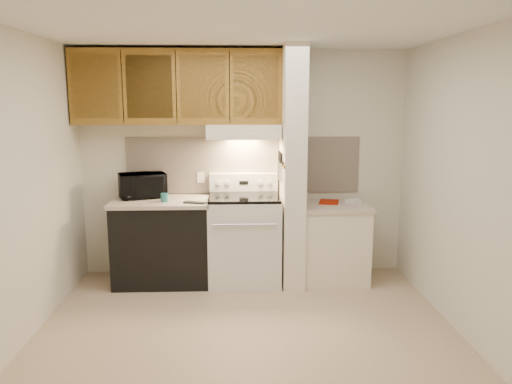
{
  "coord_description": "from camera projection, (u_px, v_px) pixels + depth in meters",
  "views": [
    {
      "loc": [
        -0.08,
        -4.06,
        1.94
      ],
      "look_at": [
        0.11,
        0.75,
        1.06
      ],
      "focal_mm": 35.0,
      "sensor_mm": 36.0,
      "label": 1
    }
  ],
  "objects": [
    {
      "name": "knife_blade_c",
      "position": [
        280.0,
        173.0,
        5.22
      ],
      "size": [
        0.01,
        0.04,
        0.2
      ],
      "primitive_type": "cube",
      "color": "silver",
      "rests_on": "knife_strip"
    },
    {
      "name": "oven_handle",
      "position": [
        245.0,
        225.0,
        5.0
      ],
      "size": [
        0.65,
        0.02,
        0.02
      ],
      "primitive_type": "cylinder",
      "rotation": [
        0.0,
        1.57,
        0.0
      ],
      "color": "silver",
      "rests_on": "range_body"
    },
    {
      "name": "knife_handle_d",
      "position": [
        279.0,
        156.0,
        5.28
      ],
      "size": [
        0.02,
        0.02,
        0.1
      ],
      "primitive_type": "cylinder",
      "color": "black",
      "rests_on": "knife_strip"
    },
    {
      "name": "range_backguard",
      "position": [
        244.0,
        182.0,
        5.57
      ],
      "size": [
        0.76,
        0.08,
        0.2
      ],
      "primitive_type": "cube",
      "color": "silver",
      "rests_on": "range_body"
    },
    {
      "name": "white_box",
      "position": [
        353.0,
        201.0,
        5.42
      ],
      "size": [
        0.18,
        0.16,
        0.04
      ],
      "primitive_type": "cube",
      "rotation": [
        0.0,
        0.0,
        0.43
      ],
      "color": "white",
      "rests_on": "right_countertop"
    },
    {
      "name": "wall_back",
      "position": [
        244.0,
        164.0,
        5.59
      ],
      "size": [
        3.6,
        2.5,
        0.02
      ],
      "primitive_type": "cube",
      "rotation": [
        1.57,
        0.0,
        0.0
      ],
      "color": "silver",
      "rests_on": "floor"
    },
    {
      "name": "range_body",
      "position": [
        244.0,
        240.0,
        5.39
      ],
      "size": [
        0.76,
        0.65,
        0.92
      ],
      "primitive_type": "cube",
      "color": "silver",
      "rests_on": "floor"
    },
    {
      "name": "backsplash",
      "position": [
        244.0,
        165.0,
        5.58
      ],
      "size": [
        2.6,
        0.02,
        0.63
      ],
      "primitive_type": "cube",
      "color": "beige",
      "rests_on": "wall_back"
    },
    {
      "name": "range_knob_right_outer",
      "position": [
        269.0,
        183.0,
        5.54
      ],
      "size": [
        0.05,
        0.02,
        0.05
      ],
      "primitive_type": "cylinder",
      "rotation": [
        1.57,
        0.0,
        0.0
      ],
      "color": "silver",
      "rests_on": "range_backguard"
    },
    {
      "name": "knife_blade_a",
      "position": [
        281.0,
        173.0,
        5.06
      ],
      "size": [
        0.01,
        0.03,
        0.16
      ],
      "primitive_type": "cube",
      "color": "silver",
      "rests_on": "knife_strip"
    },
    {
      "name": "right_cab_base",
      "position": [
        333.0,
        244.0,
        5.44
      ],
      "size": [
        0.7,
        0.6,
        0.81
      ],
      "primitive_type": "cube",
      "color": "#F1E5CF",
      "rests_on": "floor"
    },
    {
      "name": "red_folder",
      "position": [
        329.0,
        202.0,
        5.45
      ],
      "size": [
        0.26,
        0.32,
        0.01
      ],
      "primitive_type": "cube",
      "rotation": [
        0.0,
        0.0,
        -0.24
      ],
      "color": "#A31B05",
      "rests_on": "right_countertop"
    },
    {
      "name": "knife_blade_e",
      "position": [
        279.0,
        170.0,
        5.37
      ],
      "size": [
        0.01,
        0.04,
        0.18
      ],
      "primitive_type": "cube",
      "color": "silver",
      "rests_on": "knife_strip"
    },
    {
      "name": "spoon_rest",
      "position": [
        195.0,
        203.0,
        5.11
      ],
      "size": [
        0.24,
        0.14,
        0.02
      ],
      "primitive_type": "cube",
      "rotation": [
        0.0,
        0.0,
        -0.3
      ],
      "color": "black",
      "rests_on": "left_countertop"
    },
    {
      "name": "oven_mitt",
      "position": [
        278.0,
        169.0,
        5.44
      ],
      "size": [
        0.03,
        0.09,
        0.23
      ],
      "primitive_type": "cube",
      "color": "slate",
      "rests_on": "partition_pillar"
    },
    {
      "name": "range_knob_right_inner",
      "position": [
        260.0,
        183.0,
        5.53
      ],
      "size": [
        0.05,
        0.02,
        0.05
      ],
      "primitive_type": "cylinder",
      "rotation": [
        1.57,
        0.0,
        0.0
      ],
      "color": "silver",
      "rests_on": "range_backguard"
    },
    {
      "name": "teal_jar",
      "position": [
        165.0,
        197.0,
        5.19
      ],
      "size": [
        0.08,
        0.08,
        0.09
      ],
      "primitive_type": "cylinder",
      "rotation": [
        0.0,
        0.0,
        -0.04
      ],
      "color": "#23686D",
      "rests_on": "left_countertop"
    },
    {
      "name": "upper_cabinets",
      "position": [
        178.0,
        87.0,
        5.24
      ],
      "size": [
        2.18,
        0.33,
        0.77
      ],
      "primitive_type": "cube",
      "color": "olive",
      "rests_on": "wall_back"
    },
    {
      "name": "ceiling",
      "position": [
        246.0,
        29.0,
        3.89
      ],
      "size": [
        3.6,
        3.6,
        0.0
      ],
      "primitive_type": "plane",
      "rotation": [
        3.14,
        0.0,
        0.0
      ],
      "color": "white",
      "rests_on": "wall_back"
    },
    {
      "name": "knife_blade_d",
      "position": [
        279.0,
        170.0,
        5.28
      ],
      "size": [
        0.01,
        0.04,
        0.16
      ],
      "primitive_type": "cube",
      "color": "silver",
      "rests_on": "knife_strip"
    },
    {
      "name": "cab_door_a",
      "position": [
        95.0,
        87.0,
        5.05
      ],
      "size": [
        0.46,
        0.01,
        0.63
      ],
      "primitive_type": "cube",
      "color": "olive",
      "rests_on": "upper_cabinets"
    },
    {
      "name": "knife_handle_e",
      "position": [
        279.0,
        155.0,
        5.34
      ],
      "size": [
        0.02,
        0.02,
        0.1
      ],
      "primitive_type": "cylinder",
      "color": "black",
      "rests_on": "knife_strip"
    },
    {
      "name": "microwave",
      "position": [
        142.0,
        185.0,
        5.39
      ],
      "size": [
        0.56,
        0.47,
        0.26
      ],
      "primitive_type": "imported",
      "rotation": [
        0.0,
        0.0,
        0.35
      ],
      "color": "black",
      "rests_on": "left_countertop"
    },
    {
      "name": "outlet",
      "position": [
        201.0,
        177.0,
        5.58
      ],
      "size": [
        0.08,
        0.01,
        0.12
      ],
      "primitive_type": "cube",
      "color": "#F1E5CF",
      "rests_on": "backsplash"
    },
    {
      "name": "cab_gap_a",
      "position": [
        122.0,
        87.0,
        5.06
      ],
      "size": [
        0.01,
        0.01,
        0.73
      ],
      "primitive_type": "cube",
      "color": "black",
      "rests_on": "upper_cabinets"
    },
    {
      "name": "cab_door_c",
      "position": [
        203.0,
        87.0,
        5.1
      ],
      "size": [
        0.46,
        0.01,
        0.63
      ],
      "primitive_type": "cube",
      "color": "olive",
      "rests_on": "upper_cabinets"
    },
    {
      "name": "knife_handle_b",
      "position": [
        281.0,
        158.0,
        5.12
      ],
      "size": [
        0.02,
        0.02,
        0.1
      ],
      "primitive_type": "cylinder",
      "color": "black",
      "rests_on": "knife_strip"
    },
    {
      "name": "oven_window",
      "position": [
        245.0,
        245.0,
        5.08
      ],
      "size": [
        0.5,
        0.01,
        0.3
      ],
      "primitive_type": "cube",
      "color": "black",
      "rests_on": "range_body"
    },
    {
      "name": "cab_door_b",
      "position": [
        149.0,
        87.0,
        5.08
      ],
      "size": [
        0.46,
        0.01,
        0.63
      ],
      "primitive_type": "cube",
      "color": "olive",
      "rests_on": "upper_cabinets"
    },
    {
      "name": "pillar_trim",
      "position": [
        281.0,
        163.0,
        5.25
      ],
      "size": [
        0.01,
        0.7,
        0.04
      ],
      "primitive_type": "cube",
      "color": "olive",
      "rests_on": "partition_pillar"
    },
    {
      "name": "wall_left",
      "position": [
        25.0,
        188.0,
        4.05
      ],
      "size": [
        0.02,
        3.0,
        2.5
      ],
      "primitive_type": "cube",
      "color": "silver",
      "rests_on": "floor"
    },
    {
      "name": "cooktop",
      "position": [
        244.0,
        197.0,
        5.31
      ],
      "size": [
        0.74,
        0.64,
        0.03
      ],
      "primitive_type": "cube",
      "color": "black",
      "rests_on": "range_body"
    },
    {
      "name": "cab_gap_c",
      "position": [
        230.0,
        87.0,
        5.11
      ],
      "size": [
        0.01,
        0.01,
        0.73
      ],
      "primitive_type": "cube",
      "color": "black",
      "rests_on": "upper_cabinets"
    },
    {
      "name": "dishwasher_front",
      "position": [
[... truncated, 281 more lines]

